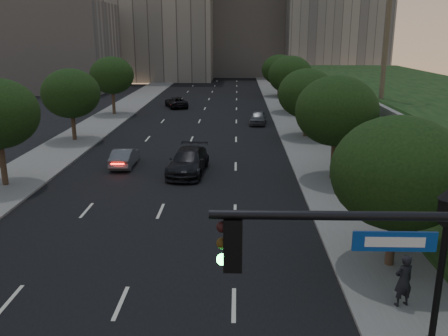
{
  "coord_description": "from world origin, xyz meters",
  "views": [
    {
      "loc": [
        4.06,
        -9.67,
        9.19
      ],
      "look_at": [
        3.52,
        9.97,
        3.6
      ],
      "focal_mm": 38.0,
      "sensor_mm": 36.0,
      "label": 1
    }
  ],
  "objects_px": {
    "sedan_far_right": "(258,117)",
    "pedestrian_b": "(399,231)",
    "street_lamp": "(438,289)",
    "pedestrian_c": "(378,207)",
    "sedan_far_left": "(176,102)",
    "pedestrian_a": "(403,280)",
    "sedan_near_right": "(188,161)",
    "sedan_mid_left": "(125,157)"
  },
  "relations": [
    {
      "from": "sedan_far_right",
      "to": "pedestrian_b",
      "type": "distance_m",
      "value": 30.64
    },
    {
      "from": "street_lamp",
      "to": "pedestrian_c",
      "type": "bearing_deg",
      "value": 81.76
    },
    {
      "from": "pedestrian_c",
      "to": "sedan_far_left",
      "type": "bearing_deg",
      "value": -65.47
    },
    {
      "from": "pedestrian_a",
      "to": "sedan_near_right",
      "type": "bearing_deg",
      "value": -78.39
    },
    {
      "from": "sedan_mid_left",
      "to": "sedan_far_right",
      "type": "height_order",
      "value": "sedan_far_right"
    },
    {
      "from": "street_lamp",
      "to": "pedestrian_a",
      "type": "height_order",
      "value": "street_lamp"
    },
    {
      "from": "sedan_far_right",
      "to": "pedestrian_a",
      "type": "xyz_separation_m",
      "value": [
        3.5,
        -34.73,
        0.38
      ]
    },
    {
      "from": "sedan_mid_left",
      "to": "sedan_far_right",
      "type": "xyz_separation_m",
      "value": [
        10.22,
        16.77,
        0.05
      ]
    },
    {
      "from": "sedan_mid_left",
      "to": "sedan_far_right",
      "type": "distance_m",
      "value": 19.64
    },
    {
      "from": "sedan_mid_left",
      "to": "pedestrian_a",
      "type": "bearing_deg",
      "value": 127.22
    },
    {
      "from": "sedan_near_right",
      "to": "pedestrian_a",
      "type": "bearing_deg",
      "value": -56.51
    },
    {
      "from": "sedan_near_right",
      "to": "pedestrian_c",
      "type": "bearing_deg",
      "value": -36.6
    },
    {
      "from": "street_lamp",
      "to": "sedan_near_right",
      "type": "distance_m",
      "value": 21.46
    },
    {
      "from": "sedan_mid_left",
      "to": "pedestrian_b",
      "type": "xyz_separation_m",
      "value": [
        15.04,
        -13.49,
        0.32
      ]
    },
    {
      "from": "sedan_far_right",
      "to": "pedestrian_a",
      "type": "distance_m",
      "value": 34.91
    },
    {
      "from": "sedan_mid_left",
      "to": "sedan_far_left",
      "type": "relative_size",
      "value": 0.82
    },
    {
      "from": "street_lamp",
      "to": "sedan_far_left",
      "type": "distance_m",
      "value": 51.12
    },
    {
      "from": "pedestrian_c",
      "to": "sedan_mid_left",
      "type": "bearing_deg",
      "value": -31.64
    },
    {
      "from": "pedestrian_a",
      "to": "pedestrian_b",
      "type": "xyz_separation_m",
      "value": [
        1.32,
        4.47,
        -0.11
      ]
    },
    {
      "from": "sedan_mid_left",
      "to": "pedestrian_c",
      "type": "height_order",
      "value": "pedestrian_c"
    },
    {
      "from": "street_lamp",
      "to": "sedan_mid_left",
      "type": "xyz_separation_m",
      "value": [
        -13.41,
        21.17,
        -1.97
      ]
    },
    {
      "from": "sedan_mid_left",
      "to": "pedestrian_a",
      "type": "height_order",
      "value": "pedestrian_a"
    },
    {
      "from": "sedan_far_left",
      "to": "sedan_far_right",
      "type": "relative_size",
      "value": 1.17
    },
    {
      "from": "sedan_mid_left",
      "to": "pedestrian_c",
      "type": "xyz_separation_m",
      "value": [
        14.94,
        -10.58,
        0.31
      ]
    },
    {
      "from": "sedan_far_left",
      "to": "pedestrian_b",
      "type": "xyz_separation_m",
      "value": [
        14.87,
        -41.66,
        0.3
      ]
    },
    {
      "from": "sedan_mid_left",
      "to": "pedestrian_a",
      "type": "distance_m",
      "value": 22.61
    },
    {
      "from": "sedan_far_left",
      "to": "sedan_far_right",
      "type": "bearing_deg",
      "value": 112.21
    },
    {
      "from": "sedan_near_right",
      "to": "pedestrian_b",
      "type": "height_order",
      "value": "pedestrian_b"
    },
    {
      "from": "street_lamp",
      "to": "pedestrian_b",
      "type": "distance_m",
      "value": 8.02
    },
    {
      "from": "sedan_near_right",
      "to": "street_lamp",
      "type": "bearing_deg",
      "value": -61.4
    },
    {
      "from": "sedan_far_right",
      "to": "pedestrian_b",
      "type": "relative_size",
      "value": 2.51
    },
    {
      "from": "sedan_near_right",
      "to": "pedestrian_c",
      "type": "height_order",
      "value": "pedestrian_c"
    },
    {
      "from": "sedan_mid_left",
      "to": "sedan_far_left",
      "type": "xyz_separation_m",
      "value": [
        0.17,
        28.17,
        0.02
      ]
    },
    {
      "from": "sedan_near_right",
      "to": "sedan_far_right",
      "type": "height_order",
      "value": "sedan_near_right"
    },
    {
      "from": "pedestrian_a",
      "to": "pedestrian_c",
      "type": "height_order",
      "value": "pedestrian_a"
    },
    {
      "from": "sedan_far_left",
      "to": "sedan_near_right",
      "type": "distance_m",
      "value": 30.14
    },
    {
      "from": "pedestrian_b",
      "to": "pedestrian_c",
      "type": "height_order",
      "value": "pedestrian_b"
    },
    {
      "from": "sedan_far_left",
      "to": "sedan_near_right",
      "type": "height_order",
      "value": "sedan_near_right"
    },
    {
      "from": "sedan_near_right",
      "to": "pedestrian_a",
      "type": "xyz_separation_m",
      "value": [
        9.0,
        -16.33,
        0.27
      ]
    },
    {
      "from": "sedan_far_right",
      "to": "pedestrian_b",
      "type": "bearing_deg",
      "value": -75.54
    },
    {
      "from": "street_lamp",
      "to": "pedestrian_c",
      "type": "relative_size",
      "value": 3.39
    },
    {
      "from": "pedestrian_a",
      "to": "street_lamp",
      "type": "bearing_deg",
      "value": 67.21
    }
  ]
}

